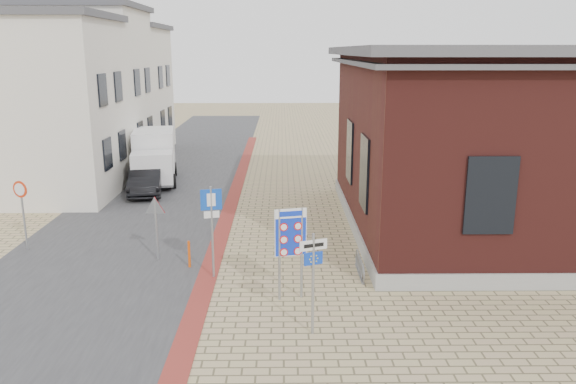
# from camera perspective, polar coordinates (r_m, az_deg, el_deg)

# --- Properties ---
(ground) EXTENTS (120.00, 120.00, 0.00)m
(ground) POSITION_cam_1_polar(r_m,az_deg,el_deg) (15.36, -1.62, -11.52)
(ground) COLOR tan
(ground) RESTS_ON ground
(road_strip) EXTENTS (7.00, 60.00, 0.02)m
(road_strip) POSITION_cam_1_polar(r_m,az_deg,el_deg) (30.15, -11.67, 1.15)
(road_strip) COLOR #38383A
(road_strip) RESTS_ON ground
(curb_strip) EXTENTS (0.60, 40.00, 0.02)m
(curb_strip) POSITION_cam_1_polar(r_m,az_deg,el_deg) (24.85, -5.87, -1.40)
(curb_strip) COLOR maroon
(curb_strip) RESTS_ON ground
(brick_building) EXTENTS (13.00, 13.00, 6.80)m
(brick_building) POSITION_cam_1_polar(r_m,az_deg,el_deg) (22.81, 21.93, 5.16)
(brick_building) COLOR gray
(brick_building) RESTS_ON ground
(townhouse_near) EXTENTS (7.40, 6.40, 8.30)m
(townhouse_near) POSITION_cam_1_polar(r_m,az_deg,el_deg) (28.30, -24.35, 7.89)
(townhouse_near) COLOR silver
(townhouse_near) RESTS_ON ground
(townhouse_mid) EXTENTS (7.40, 6.40, 9.10)m
(townhouse_mid) POSITION_cam_1_polar(r_m,az_deg,el_deg) (33.84, -20.41, 9.77)
(townhouse_mid) COLOR silver
(townhouse_mid) RESTS_ON ground
(townhouse_far) EXTENTS (7.40, 6.40, 8.30)m
(townhouse_far) POSITION_cam_1_polar(r_m,az_deg,el_deg) (39.56, -17.47, 9.94)
(townhouse_far) COLOR silver
(townhouse_far) RESTS_ON ground
(bike_rack) EXTENTS (0.08, 1.80, 0.60)m
(bike_rack) POSITION_cam_1_polar(r_m,az_deg,el_deg) (17.43, 7.31, -7.47)
(bike_rack) COLOR slate
(bike_rack) RESTS_ON ground
(sedan) EXTENTS (2.14, 4.40, 1.39)m
(sedan) POSITION_cam_1_polar(r_m,az_deg,el_deg) (27.73, -14.22, 1.32)
(sedan) COLOR black
(sedan) RESTS_ON ground
(box_truck) EXTENTS (2.80, 5.29, 2.63)m
(box_truck) POSITION_cam_1_polar(r_m,az_deg,el_deg) (29.80, -13.45, 3.54)
(box_truck) COLOR slate
(box_truck) RESTS_ON ground
(border_sign) EXTENTS (0.87, 0.24, 2.58)m
(border_sign) POSITION_cam_1_polar(r_m,az_deg,el_deg) (15.13, 0.26, -4.38)
(border_sign) COLOR gray
(border_sign) RESTS_ON ground
(essen_sign) EXTENTS (0.66, 0.28, 2.54)m
(essen_sign) POSITION_cam_1_polar(r_m,az_deg,el_deg) (13.32, 2.57, -7.74)
(essen_sign) COLOR gray
(essen_sign) RESTS_ON ground
(parking_sign) EXTENTS (0.62, 0.18, 2.83)m
(parking_sign) POSITION_cam_1_polar(r_m,az_deg,el_deg) (16.65, -7.76, -2.36)
(parking_sign) COLOR gray
(parking_sign) RESTS_ON ground
(yield_sign) EXTENTS (0.74, 0.10, 2.09)m
(yield_sign) POSITION_cam_1_polar(r_m,az_deg,el_deg) (18.52, -13.32, -2.15)
(yield_sign) COLOR gray
(yield_sign) RESTS_ON ground
(speed_sign) EXTENTS (0.55, 0.23, 2.44)m
(speed_sign) POSITION_cam_1_polar(r_m,az_deg,el_deg) (20.94, -25.39, -1.10)
(speed_sign) COLOR gray
(speed_sign) RESTS_ON ground
(bollard) EXTENTS (0.09, 0.09, 0.88)m
(bollard) POSITION_cam_1_polar(r_m,az_deg,el_deg) (18.00, -10.01, -6.25)
(bollard) COLOR #DB4C0B
(bollard) RESTS_ON ground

